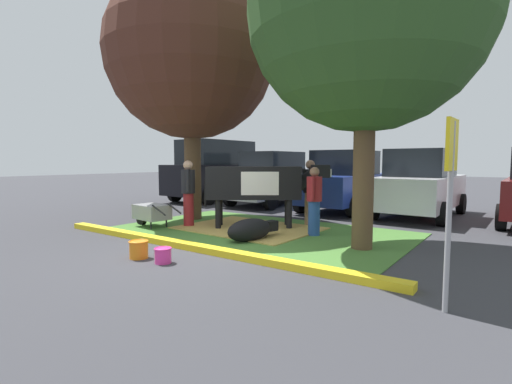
% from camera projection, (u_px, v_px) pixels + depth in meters
% --- Properties ---
extents(ground_plane, '(80.00, 80.00, 0.00)m').
position_uv_depth(ground_plane, '(209.00, 251.00, 6.99)').
color(ground_plane, '#38383D').
extents(grass_island, '(6.79, 4.10, 0.02)m').
position_uv_depth(grass_island, '(259.00, 231.00, 8.85)').
color(grass_island, '#477A33').
rests_on(grass_island, ground).
extents(curb_yellow, '(7.99, 0.24, 0.12)m').
position_uv_depth(curb_yellow, '(192.00, 247.00, 7.07)').
color(curb_yellow, yellow).
rests_on(curb_yellow, ground).
extents(hay_bedding, '(3.29, 2.51, 0.04)m').
position_uv_depth(hay_bedding, '(249.00, 228.00, 9.17)').
color(hay_bedding, tan).
rests_on(hay_bedding, ground).
extents(shade_tree_left, '(4.69, 4.69, 6.98)m').
position_uv_depth(shade_tree_left, '(191.00, 54.00, 10.33)').
color(shade_tree_left, brown).
rests_on(shade_tree_left, ground).
extents(shade_tree_right, '(4.39, 4.39, 6.59)m').
position_uv_depth(shade_tree_right, '(367.00, 11.00, 6.73)').
color(shade_tree_right, brown).
rests_on(shade_tree_right, ground).
extents(cow_holstein, '(2.74, 2.16, 1.58)m').
position_uv_depth(cow_holstein, '(258.00, 183.00, 9.24)').
color(cow_holstein, black).
rests_on(cow_holstein, ground).
extents(calf_lying, '(0.72, 1.33, 0.48)m').
position_uv_depth(calf_lying, '(251.00, 230.00, 7.81)').
color(calf_lying, black).
rests_on(calf_lying, ground).
extents(person_handler, '(0.51, 0.34, 1.70)m').
position_uv_depth(person_handler, '(310.00, 191.00, 9.54)').
color(person_handler, '#9E7F5B').
rests_on(person_handler, ground).
extents(person_visitor_near, '(0.34, 0.51, 1.54)m').
position_uv_depth(person_visitor_near, '(314.00, 199.00, 8.29)').
color(person_visitor_near, '#23478C').
rests_on(person_visitor_near, ground).
extents(person_visitor_far, '(0.39, 0.41, 1.69)m').
position_uv_depth(person_visitor_far, '(188.00, 191.00, 9.41)').
color(person_visitor_far, maroon).
rests_on(person_visitor_far, ground).
extents(wheelbarrow, '(1.62, 0.70, 0.63)m').
position_uv_depth(wheelbarrow, '(151.00, 212.00, 9.39)').
color(wheelbarrow, gray).
rests_on(wheelbarrow, ground).
extents(parking_sign, '(0.06, 0.44, 2.13)m').
position_uv_depth(parking_sign, '(451.00, 177.00, 4.03)').
color(parking_sign, '#99999E').
rests_on(parking_sign, ground).
extents(bucket_orange, '(0.34, 0.34, 0.31)m').
position_uv_depth(bucket_orange, '(139.00, 249.00, 6.44)').
color(bucket_orange, orange).
rests_on(bucket_orange, ground).
extents(bucket_pink, '(0.29, 0.29, 0.26)m').
position_uv_depth(bucket_pink, '(163.00, 255.00, 6.14)').
color(bucket_pink, '#EA3893').
rests_on(bucket_pink, ground).
extents(suv_black, '(2.22, 4.65, 2.52)m').
position_uv_depth(suv_black, '(217.00, 170.00, 15.84)').
color(suv_black, black).
rests_on(suv_black, ground).
extents(sedan_silver, '(2.11, 4.45, 2.02)m').
position_uv_depth(sedan_silver, '(273.00, 179.00, 14.31)').
color(sedan_silver, '#B7B7BC').
rests_on(sedan_silver, ground).
extents(sedan_blue, '(2.11, 4.45, 2.02)m').
position_uv_depth(sedan_blue, '(345.00, 181.00, 12.62)').
color(sedan_blue, navy).
rests_on(sedan_blue, ground).
extents(hatchback_white, '(2.11, 4.45, 2.02)m').
position_uv_depth(hatchback_white, '(420.00, 184.00, 11.19)').
color(hatchback_white, silver).
rests_on(hatchback_white, ground).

